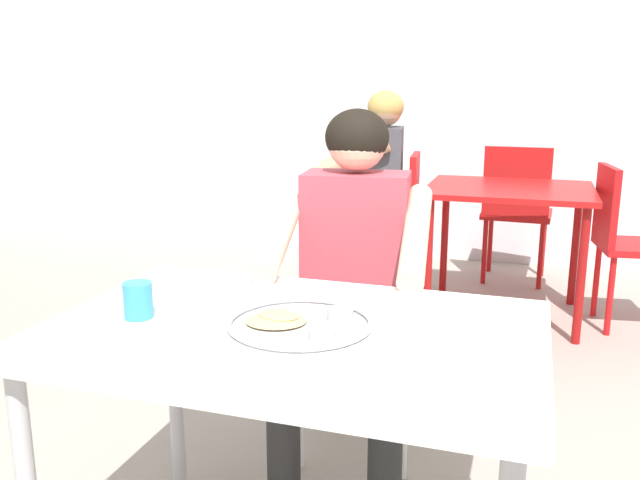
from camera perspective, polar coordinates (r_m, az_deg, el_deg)
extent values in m
cube|color=silver|center=(5.04, 13.01, 17.63)|extent=(12.00, 0.12, 3.40)
cube|color=white|center=(1.57, -2.41, -7.92)|extent=(1.14, 0.76, 0.03)
cylinder|color=#B2B2B7|center=(2.18, -12.27, -12.36)|extent=(0.04, 0.04, 0.70)
cylinder|color=#B2B2B7|center=(1.93, 16.32, -16.24)|extent=(0.04, 0.04, 0.70)
cylinder|color=#B7BABF|center=(1.55, -1.71, -7.42)|extent=(0.34, 0.34, 0.01)
torus|color=#B7BABF|center=(1.55, -1.71, -7.04)|extent=(0.34, 0.34, 0.01)
cylinder|color=#B2B5BA|center=(1.46, 0.23, -8.06)|extent=(0.06, 0.06, 0.03)
cylinder|color=#C65119|center=(1.46, 0.23, -7.87)|extent=(0.05, 0.05, 0.01)
cylinder|color=#B2B5BA|center=(1.58, 1.73, -6.37)|extent=(0.06, 0.06, 0.03)
cylinder|color=#B77F23|center=(1.58, 1.73, -6.19)|extent=(0.05, 0.05, 0.01)
ellipsoid|color=tan|center=(1.57, -3.77, -6.87)|extent=(0.18, 0.16, 0.01)
ellipsoid|color=tan|center=(1.58, -3.52, -6.40)|extent=(0.12, 0.10, 0.01)
cylinder|color=#338CBF|center=(1.66, -15.29, -4.99)|extent=(0.07, 0.07, 0.09)
cylinder|color=#593319|center=(1.65, -15.34, -4.12)|extent=(0.06, 0.06, 0.02)
cube|color=silver|center=(2.35, 3.28, -8.17)|extent=(0.47, 0.45, 0.04)
cube|color=silver|center=(2.46, 3.97, -1.65)|extent=(0.41, 0.08, 0.42)
cylinder|color=silver|center=(2.28, 7.13, -15.11)|extent=(0.03, 0.03, 0.41)
cylinder|color=silver|center=(2.33, -1.80, -14.41)|extent=(0.03, 0.03, 0.41)
cylinder|color=silver|center=(2.57, 7.70, -11.72)|extent=(0.03, 0.03, 0.41)
cylinder|color=silver|center=(2.61, -0.15, -11.18)|extent=(0.03, 0.03, 0.41)
cylinder|color=#252525|center=(2.03, 5.56, -18.42)|extent=(0.10, 0.10, 0.45)
cylinder|color=#252525|center=(2.09, 6.30, -9.39)|extent=(0.17, 0.41, 0.12)
cylinder|color=#252525|center=(2.07, -3.13, -17.62)|extent=(0.10, 0.10, 0.45)
cylinder|color=#252525|center=(2.13, -1.86, -8.83)|extent=(0.17, 0.41, 0.12)
cube|color=#B23F4C|center=(2.21, 3.06, -0.93)|extent=(0.36, 0.24, 0.52)
cylinder|color=beige|center=(1.99, 8.19, 0.44)|extent=(0.13, 0.46, 0.25)
cylinder|color=beige|center=(2.05, -3.31, 0.95)|extent=(0.13, 0.46, 0.25)
sphere|color=beige|center=(2.15, 3.18, 8.39)|extent=(0.19, 0.19, 0.19)
ellipsoid|color=black|center=(2.15, 3.19, 8.77)|extent=(0.21, 0.20, 0.18)
cube|color=#B71414|center=(3.79, 15.89, 4.16)|extent=(0.88, 0.77, 0.03)
cylinder|color=maroon|center=(3.58, 9.22, -2.04)|extent=(0.04, 0.04, 0.71)
cylinder|color=maroon|center=(3.55, 21.43, -2.92)|extent=(0.04, 0.04, 0.71)
cylinder|color=maroon|center=(4.21, 10.60, 0.20)|extent=(0.04, 0.04, 0.71)
cylinder|color=maroon|center=(4.18, 20.97, -0.54)|extent=(0.04, 0.04, 0.71)
cube|color=red|center=(3.97, 5.05, 1.03)|extent=(0.47, 0.43, 0.04)
cube|color=red|center=(3.91, 8.05, 4.20)|extent=(0.08, 0.37, 0.42)
cylinder|color=red|center=(3.90, 2.14, -2.69)|extent=(0.03, 0.03, 0.43)
cylinder|color=red|center=(4.19, 2.85, -1.55)|extent=(0.03, 0.03, 0.43)
cylinder|color=red|center=(3.86, 7.31, -2.96)|extent=(0.03, 0.03, 0.43)
cylinder|color=red|center=(4.16, 7.65, -1.79)|extent=(0.03, 0.03, 0.43)
cube|color=red|center=(3.90, 25.70, -0.53)|extent=(0.47, 0.44, 0.04)
cube|color=red|center=(3.81, 23.27, 2.79)|extent=(0.09, 0.36, 0.41)
cylinder|color=red|center=(4.05, 22.54, -3.14)|extent=(0.03, 0.03, 0.43)
cylinder|color=red|center=(3.77, 23.55, -4.40)|extent=(0.03, 0.03, 0.43)
cube|color=#AE1515|center=(4.57, 16.46, 2.15)|extent=(0.45, 0.41, 0.04)
cube|color=#AE1515|center=(4.36, 16.47, 4.77)|extent=(0.41, 0.06, 0.44)
cylinder|color=#AE1515|center=(4.79, 14.34, -0.10)|extent=(0.03, 0.03, 0.43)
cylinder|color=#AE1515|center=(4.76, 18.53, -0.44)|extent=(0.03, 0.03, 0.43)
cylinder|color=#AE1515|center=(4.48, 13.87, -0.96)|extent=(0.03, 0.03, 0.43)
cylinder|color=#AE1515|center=(4.46, 18.34, -1.33)|extent=(0.03, 0.03, 0.43)
cylinder|color=#3E3E3E|center=(3.88, -0.73, -2.63)|extent=(0.10, 0.10, 0.45)
cylinder|color=#3E3E3E|center=(3.79, 2.24, 1.10)|extent=(0.41, 0.18, 0.12)
cylinder|color=#3E3E3E|center=(4.17, -0.03, -1.51)|extent=(0.10, 0.10, 0.45)
cylinder|color=#3E3E3E|center=(4.08, 2.75, 1.98)|extent=(0.41, 0.18, 0.12)
cube|color=#3F3F47|center=(3.87, 5.50, 5.48)|extent=(0.25, 0.37, 0.55)
cylinder|color=tan|center=(3.67, 2.51, 6.85)|extent=(0.46, 0.15, 0.25)
cylinder|color=tan|center=(4.07, 3.17, 7.47)|extent=(0.46, 0.15, 0.25)
sphere|color=tan|center=(3.84, 5.63, 11.06)|extent=(0.19, 0.19, 0.19)
ellipsoid|color=tan|center=(3.84, 5.63, 11.27)|extent=(0.21, 0.20, 0.18)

